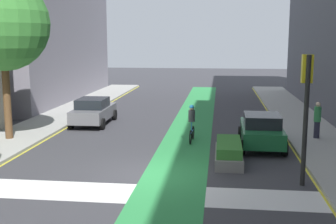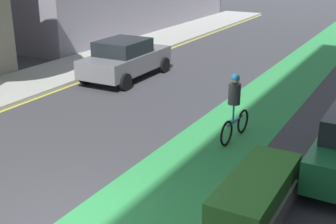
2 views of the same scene
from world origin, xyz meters
The scene contains 11 objects.
ground_plane centered at (0.00, 0.00, 0.00)m, with size 120.00×120.00×0.00m, color #38383D.
bike_lane_paint centered at (1.02, 0.00, 0.00)m, with size 2.40×60.00×0.01m, color #2D8C47.
crosswalk_band centered at (0.00, -2.00, 0.00)m, with size 12.00×1.80×0.01m, color silver.
curb_stripe_right centered at (6.00, 0.00, 0.01)m, with size 0.16×60.00×0.01m, color yellow.
traffic_signal_near_right centered at (5.49, -0.38, 3.12)m, with size 0.35×0.52×4.47m.
car_grey_left_far centered at (-4.76, 9.12, 0.80)m, with size 2.07×4.22×1.57m.
car_green_right_far centered at (4.56, 4.77, 0.80)m, with size 2.07×4.22×1.57m.
cyclist_in_lane centered at (1.29, 5.36, 0.97)m, with size 0.32×1.73×1.86m.
pedestrian_sidewalk_right_a centered at (7.40, 6.35, 1.07)m, with size 0.34×0.34×1.79m.
street_tree_near centered at (-7.66, 4.48, 5.66)m, with size 4.45×4.45×7.76m.
median_planter centered at (3.02, 2.09, 0.40)m, with size 1.10×3.09×0.85m.
Camera 1 is at (2.60, -15.15, 4.96)m, focal length 46.03 mm.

